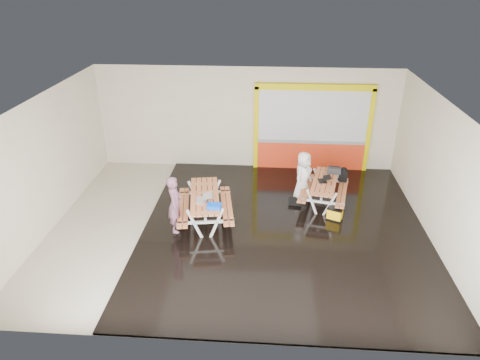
# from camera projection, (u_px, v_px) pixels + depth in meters

# --- Properties ---
(room) EXTENTS (10.02, 8.02, 3.52)m
(room) POSITION_uv_depth(u_px,v_px,m) (238.00, 169.00, 10.95)
(room) COLOR beige
(room) RESTS_ON ground
(deck) EXTENTS (7.50, 7.98, 0.05)m
(deck) POSITION_uv_depth(u_px,v_px,m) (284.00, 229.00, 11.64)
(deck) COLOR black
(deck) RESTS_ON room
(kiosk) EXTENTS (3.88, 0.16, 3.00)m
(kiosk) POSITION_uv_depth(u_px,v_px,m) (312.00, 130.00, 14.46)
(kiosk) COLOR red
(kiosk) RESTS_ON room
(picnic_table_left) EXTENTS (1.76, 2.34, 0.86)m
(picnic_table_left) POSITION_uv_depth(u_px,v_px,m) (205.00, 201.00, 11.70)
(picnic_table_left) COLOR #DE7B47
(picnic_table_left) RESTS_ON deck
(picnic_table_right) EXTENTS (1.66, 2.13, 0.76)m
(picnic_table_right) POSITION_uv_depth(u_px,v_px,m) (324.00, 186.00, 12.65)
(picnic_table_right) COLOR #DE7B47
(picnic_table_right) RESTS_ON deck
(person_left) EXTENTS (0.39, 0.57, 1.54)m
(person_left) POSITION_uv_depth(u_px,v_px,m) (175.00, 204.00, 11.09)
(person_left) COLOR #74485C
(person_left) RESTS_ON deck
(person_right) EXTENTS (0.79, 0.88, 1.51)m
(person_right) POSITION_uv_depth(u_px,v_px,m) (303.00, 176.00, 12.77)
(person_right) COLOR white
(person_right) RESTS_ON deck
(laptop_left) EXTENTS (0.47, 0.44, 0.18)m
(laptop_left) POSITION_uv_depth(u_px,v_px,m) (203.00, 199.00, 11.31)
(laptop_left) COLOR silver
(laptop_left) RESTS_ON picnic_table_left
(laptop_right) EXTENTS (0.38, 0.34, 0.15)m
(laptop_right) POSITION_uv_depth(u_px,v_px,m) (324.00, 180.00, 12.53)
(laptop_right) COLOR black
(laptop_right) RESTS_ON picnic_table_right
(blue_pouch) EXTENTS (0.36, 0.26, 0.10)m
(blue_pouch) POSITION_uv_depth(u_px,v_px,m) (214.00, 206.00, 10.97)
(blue_pouch) COLOR blue
(blue_pouch) RESTS_ON picnic_table_left
(toolbox) EXTENTS (0.43, 0.26, 0.24)m
(toolbox) POSITION_uv_depth(u_px,v_px,m) (334.00, 170.00, 12.99)
(toolbox) COLOR black
(toolbox) RESTS_ON picnic_table_right
(backpack) EXTENTS (0.28, 0.21, 0.43)m
(backpack) POSITION_uv_depth(u_px,v_px,m) (343.00, 175.00, 13.07)
(backpack) COLOR black
(backpack) RESTS_ON picnic_table_right
(dark_case) EXTENTS (0.40, 0.31, 0.14)m
(dark_case) POSITION_uv_depth(u_px,v_px,m) (295.00, 201.00, 12.79)
(dark_case) COLOR black
(dark_case) RESTS_ON deck
(fluke_bag) EXTENTS (0.49, 0.41, 0.36)m
(fluke_bag) POSITION_uv_depth(u_px,v_px,m) (335.00, 214.00, 11.95)
(fluke_bag) COLOR black
(fluke_bag) RESTS_ON deck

